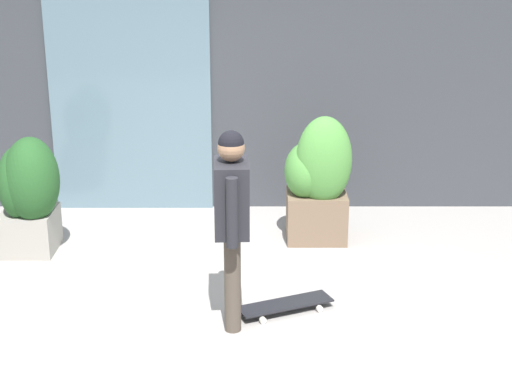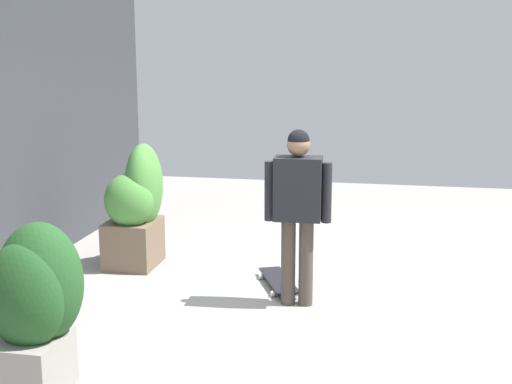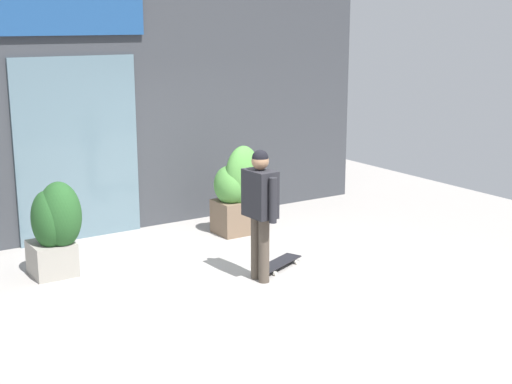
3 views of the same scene
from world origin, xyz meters
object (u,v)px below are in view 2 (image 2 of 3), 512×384
planter_box_left (136,209)px  skateboarder (298,200)px  planter_box_right (32,305)px  skateboard (278,281)px

planter_box_left → skateboarder: bearing=-113.5°
skateboarder → planter_box_left: (0.79, 1.81, -0.34)m
skateboarder → planter_box_right: size_ratio=1.35×
skateboarder → skateboard: bearing=26.7°
skateboard → planter_box_right: size_ratio=0.70×
skateboarder → planter_box_left: skateboarder is taller
skateboarder → planter_box_right: skateboarder is taller
planter_box_left → planter_box_right: bearing=-173.3°
planter_box_right → skateboarder: bearing=-36.6°
skateboard → planter_box_right: planter_box_right is taller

